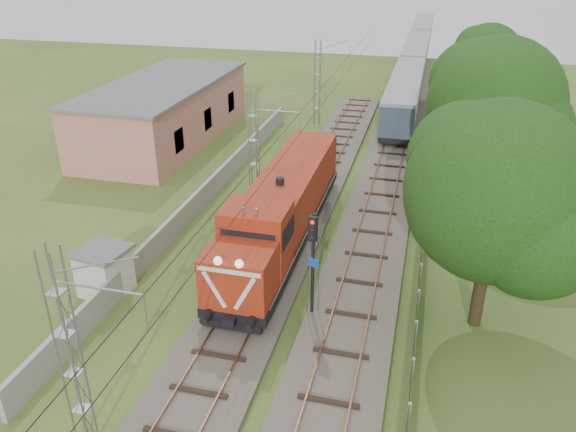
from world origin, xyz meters
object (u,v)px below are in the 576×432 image
(relay_hut, at_px, (104,271))
(locomotive, at_px, (282,208))
(coach_rake, at_px, (416,54))
(signal_post, at_px, (313,249))

(relay_hut, bearing_deg, locomotive, 43.39)
(locomotive, relative_size, coach_rake, 0.28)
(signal_post, xyz_separation_m, relay_hut, (-10.56, -0.41, -2.50))
(signal_post, height_order, relay_hut, signal_post)
(coach_rake, xyz_separation_m, relay_hut, (-12.40, -58.17, -1.23))
(coach_rake, xyz_separation_m, signal_post, (-1.84, -57.76, 1.27))
(locomotive, relative_size, relay_hut, 6.65)
(coach_rake, distance_m, signal_post, 57.81)
(locomotive, bearing_deg, signal_post, -64.38)
(locomotive, relative_size, signal_post, 3.34)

